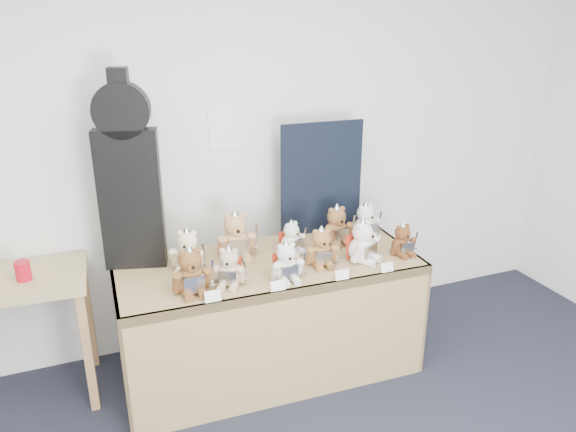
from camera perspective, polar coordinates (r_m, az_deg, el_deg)
name	(u,v)px	position (r m, az deg, el deg)	size (l,w,h in m)	color
room_shell	(224,127)	(3.73, -6.52, 8.98)	(6.00, 6.00, 6.00)	white
display_table	(272,291)	(3.51, -1.59, -7.65)	(1.90, 0.84, 0.78)	olive
guitar_case	(128,175)	(3.38, -15.93, 4.06)	(0.37, 0.20, 1.18)	black
navy_board	(322,179)	(3.83, 3.43, 3.82)	(0.58, 0.02, 0.78)	black
red_cup	(23,271)	(3.51, -25.33, -5.05)	(0.09, 0.09, 0.11)	red
teddy_front_far_left	(191,273)	(3.14, -9.81, -5.72)	(0.25, 0.20, 0.30)	brown
teddy_front_left	(229,268)	(3.20, -6.00, -5.31)	(0.21, 0.21, 0.26)	tan
teddy_front_centre	(287,263)	(3.24, -0.15, -4.83)	(0.21, 0.18, 0.26)	silver
teddy_front_right	(321,249)	(3.42, 3.41, -3.34)	(0.22, 0.19, 0.27)	olive
teddy_front_far_right	(363,243)	(3.50, 7.61, -2.75)	(0.25, 0.24, 0.30)	white
teddy_front_end	(402,241)	(3.64, 11.55, -2.50)	(0.19, 0.16, 0.23)	brown
teddy_back_left	(188,252)	(3.42, -10.16, -3.59)	(0.23, 0.23, 0.29)	#F6E6B4
teddy_back_centre_left	(236,237)	(3.53, -5.32, -2.18)	(0.28, 0.23, 0.34)	tan
teddy_back_centre_right	(292,239)	(3.59, 0.39, -2.33)	(0.20, 0.19, 0.24)	silver
teddy_back_right	(337,227)	(3.74, 4.98, -1.10)	(0.24, 0.20, 0.29)	brown
teddy_back_end	(366,223)	(3.85, 7.89, -0.66)	(0.23, 0.20, 0.27)	white
entry_card_a	(213,296)	(3.07, -7.66, -8.09)	(0.09, 0.00, 0.06)	white
entry_card_b	(278,286)	(3.15, -1.04, -7.08)	(0.08, 0.00, 0.06)	white
entry_card_c	(342,275)	(3.28, 5.52, -5.95)	(0.08, 0.00, 0.06)	white
entry_card_d	(387,267)	(3.41, 10.05, -5.15)	(0.08, 0.00, 0.06)	white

